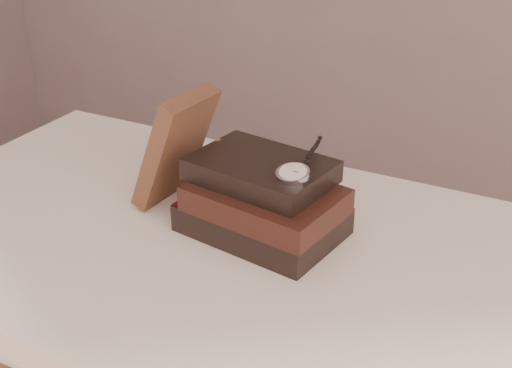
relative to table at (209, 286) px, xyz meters
The scene contains 5 objects.
table is the anchor object (origin of this frame).
book_stack 0.16m from the table, 31.09° to the left, with size 0.24×0.18×0.11m.
journal 0.21m from the table, 144.75° to the left, with size 0.03×0.12×0.19m, color #412519.
pocket_watch 0.24m from the table, 12.28° to the left, with size 0.05×0.15×0.02m.
eyeglasses 0.20m from the table, 88.67° to the left, with size 0.11×0.12×0.04m.
Camera 1 is at (0.45, -0.36, 1.26)m, focal length 47.63 mm.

